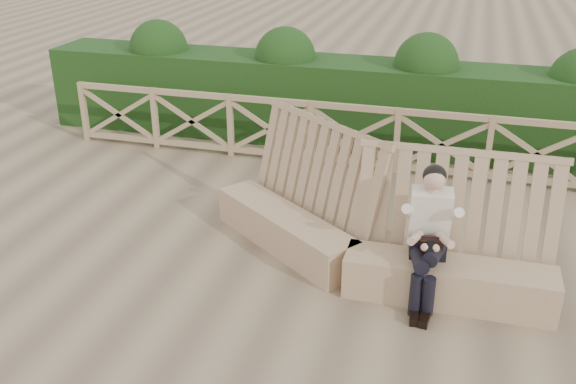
# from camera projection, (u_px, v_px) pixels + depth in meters

# --- Properties ---
(ground) EXTENTS (60.00, 60.00, 0.00)m
(ground) POSITION_uv_depth(u_px,v_px,m) (297.00, 276.00, 7.70)
(ground) COLOR brown
(ground) RESTS_ON ground
(bench) EXTENTS (4.30, 2.02, 1.62)m
(bench) POSITION_uv_depth(u_px,v_px,m) (365.00, 239.00, 7.67)
(bench) COLOR #937854
(bench) RESTS_ON ground
(woman) EXTENTS (0.48, 0.97, 1.56)m
(woman) POSITION_uv_depth(u_px,v_px,m) (429.00, 231.00, 6.97)
(woman) COLOR black
(woman) RESTS_ON ground
(guardrail) EXTENTS (10.10, 0.09, 1.10)m
(guardrail) POSITION_uv_depth(u_px,v_px,m) (353.00, 137.00, 10.52)
(guardrail) COLOR #947C56
(guardrail) RESTS_ON ground
(hedge) EXTENTS (12.00, 1.20, 1.50)m
(hedge) POSITION_uv_depth(u_px,v_px,m) (366.00, 104.00, 11.49)
(hedge) COLOR black
(hedge) RESTS_ON ground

